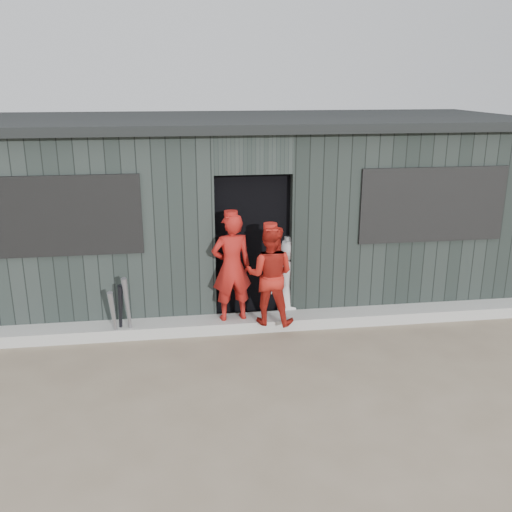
{
  "coord_description": "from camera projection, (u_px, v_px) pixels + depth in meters",
  "views": [
    {
      "loc": [
        -0.96,
        -5.02,
        3.14
      ],
      "look_at": [
        0.0,
        1.8,
        1.0
      ],
      "focal_mm": 40.0,
      "sensor_mm": 36.0,
      "label": 1
    }
  ],
  "objects": [
    {
      "name": "player_red_left",
      "position": [
        232.0,
        267.0,
        7.25
      ],
      "size": [
        0.56,
        0.41,
        1.41
      ],
      "primitive_type": "imported",
      "rotation": [
        0.0,
        0.0,
        3.3
      ],
      "color": "#A21914",
      "rests_on": "curb"
    },
    {
      "name": "bat_mid",
      "position": [
        128.0,
        309.0,
        7.05
      ],
      "size": [
        0.11,
        0.23,
        0.86
      ],
      "primitive_type": "cone",
      "rotation": [
        0.17,
        0.0,
        -0.22
      ],
      "color": "gray",
      "rests_on": "ground"
    },
    {
      "name": "curb",
      "position": [
        256.0,
        322.0,
        7.51
      ],
      "size": [
        8.0,
        0.36,
        0.15
      ],
      "primitive_type": "cube",
      "color": "#A4A5A0",
      "rests_on": "ground"
    },
    {
      "name": "player_grey_back",
      "position": [
        290.0,
        278.0,
        7.75
      ],
      "size": [
        0.64,
        0.53,
        1.12
      ],
      "primitive_type": "imported",
      "rotation": [
        0.0,
        0.0,
        3.52
      ],
      "color": "silver",
      "rests_on": "ground"
    },
    {
      "name": "player_red_right",
      "position": [
        270.0,
        275.0,
        7.15
      ],
      "size": [
        0.75,
        0.66,
        1.28
      ],
      "primitive_type": "imported",
      "rotation": [
        0.0,
        0.0,
        2.82
      ],
      "color": "#AA1E14",
      "rests_on": "curb"
    },
    {
      "name": "bat_right",
      "position": [
        121.0,
        312.0,
        7.1
      ],
      "size": [
        0.14,
        0.21,
        0.74
      ],
      "primitive_type": "cone",
      "rotation": [
        0.18,
        0.0,
        0.4
      ],
      "color": "black",
      "rests_on": "ground"
    },
    {
      "name": "dugout",
      "position": [
        241.0,
        206.0,
        8.74
      ],
      "size": [
        8.3,
        3.3,
        2.62
      ],
      "color": "black",
      "rests_on": "ground"
    },
    {
      "name": "ground",
      "position": [
        281.0,
        401.0,
        5.81
      ],
      "size": [
        80.0,
        80.0,
        0.0
      ],
      "primitive_type": "plane",
      "color": "#72634F",
      "rests_on": "ground"
    },
    {
      "name": "bat_left",
      "position": [
        114.0,
        316.0,
        7.0
      ],
      "size": [
        0.1,
        0.27,
        0.71
      ],
      "primitive_type": "cone",
      "rotation": [
        0.28,
        0.0,
        -0.12
      ],
      "color": "gray",
      "rests_on": "ground"
    }
  ]
}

